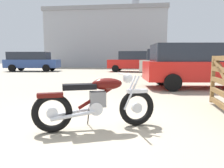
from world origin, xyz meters
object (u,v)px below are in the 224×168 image
(dark_sedan_left, at_px, (202,64))
(pale_sedan_back, at_px, (31,61))
(white_estate_far, at_px, (184,63))
(vintage_motorcycle, at_px, (97,103))
(silver_sedan_mid, at_px, (168,62))
(red_hatchback_near, at_px, (132,61))

(dark_sedan_left, relative_size, pale_sedan_back, 1.00)
(pale_sedan_back, bearing_deg, white_estate_far, -10.85)
(vintage_motorcycle, distance_m, pale_sedan_back, 17.24)
(dark_sedan_left, bearing_deg, silver_sedan_mid, 88.29)
(dark_sedan_left, height_order, silver_sedan_mid, silver_sedan_mid)
(dark_sedan_left, height_order, pale_sedan_back, same)
(pale_sedan_back, bearing_deg, silver_sedan_mid, -23.94)
(white_estate_far, bearing_deg, dark_sedan_left, -101.40)
(silver_sedan_mid, xyz_separation_m, pale_sedan_back, (-11.36, 4.64, 0.02))
(silver_sedan_mid, distance_m, white_estate_far, 3.09)
(vintage_motorcycle, bearing_deg, white_estate_far, 51.42)
(vintage_motorcycle, height_order, white_estate_far, white_estate_far)
(dark_sedan_left, relative_size, silver_sedan_mid, 1.15)
(dark_sedan_left, relative_size, white_estate_far, 1.13)
(vintage_motorcycle, bearing_deg, dark_sedan_left, 37.64)
(red_hatchback_near, bearing_deg, dark_sedan_left, 113.27)
(vintage_motorcycle, distance_m, silver_sedan_mid, 11.35)
(red_hatchback_near, bearing_deg, white_estate_far, 166.77)
(red_hatchback_near, relative_size, pale_sedan_back, 0.87)
(red_hatchback_near, bearing_deg, pale_sedan_back, 8.52)
(dark_sedan_left, distance_m, silver_sedan_mid, 5.75)
(silver_sedan_mid, relative_size, pale_sedan_back, 0.87)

